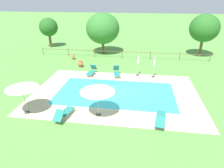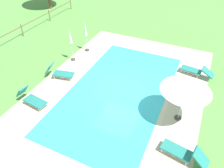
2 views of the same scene
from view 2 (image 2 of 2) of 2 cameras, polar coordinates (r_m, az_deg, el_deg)
ground_plane at (r=12.76m, az=1.82°, el=-1.82°), size 160.00×160.00×0.00m
pool_deck_paving at (r=12.76m, az=1.82°, el=-1.80°), size 14.14×9.51×0.01m
swimming_pool_water at (r=12.76m, az=1.82°, el=-1.80°), size 10.06×5.43×0.01m
pool_coping_rim at (r=12.76m, az=1.82°, el=-1.79°), size 10.54×5.91×0.01m
sun_lounger_north_near_steps at (r=13.97m, az=-13.85°, el=3.02°), size 0.95×1.89×1.02m
sun_lounger_north_mid at (r=9.91m, az=18.45°, el=-17.00°), size 0.94×2.04×0.88m
sun_lounger_north_far at (r=12.45m, az=-20.70°, el=-3.63°), size 0.82×1.90×1.00m
sun_lounger_north_end at (r=14.82m, az=21.41°, el=3.32°), size 0.90×2.13×0.73m
patio_umbrella_open_foreground at (r=10.33m, az=19.18°, el=-0.89°), size 2.36×2.36×2.28m
patio_umbrella_closed_row_west at (r=15.05m, az=-11.00°, el=11.56°), size 0.32×0.32×2.42m
patio_umbrella_closed_row_mid_west at (r=16.19m, az=-7.02°, el=13.43°), size 0.32×0.32×2.30m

